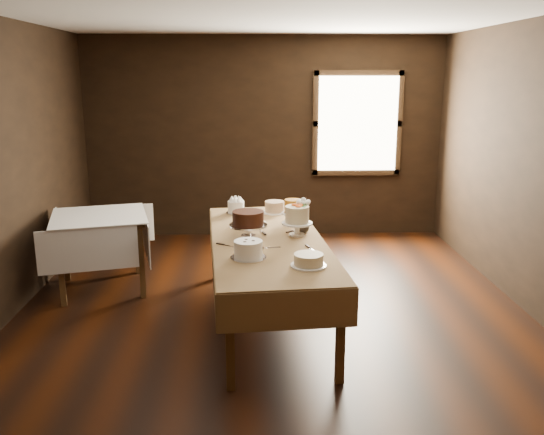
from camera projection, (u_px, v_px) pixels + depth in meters
The scene contains 22 objects.
floor at pixel (273, 319), 5.49m from camera, with size 5.00×6.00×0.01m, color black.
ceiling at pixel (273, 10), 4.81m from camera, with size 5.00×6.00×0.01m, color beige.
wall_back at pixel (265, 138), 8.06m from camera, with size 5.00×0.02×2.80m, color black.
wall_front at pixel (302, 305), 2.24m from camera, with size 5.00×0.02×2.80m, color black.
window at pixel (358, 124), 8.00m from camera, with size 1.10×0.05×1.30m, color #FFEABF.
display_table at pixel (268, 245), 5.30m from camera, with size 1.22×2.67×0.80m.
side_table at pixel (100, 224), 6.10m from camera, with size 1.18×1.18×0.82m.
cake_meringue at pixel (236, 208), 6.22m from camera, with size 0.23×0.23×0.14m.
cake_speckled at pixel (275, 207), 6.25m from camera, with size 0.27×0.27×0.13m.
cake_lattice at pixel (253, 219), 5.79m from camera, with size 0.28×0.28×0.10m.
cake_caramel at pixel (293, 213), 5.77m from camera, with size 0.23×0.23×0.27m.
cake_chocolate at pixel (248, 225), 5.32m from camera, with size 0.40×0.40×0.26m.
cake_flowers at pixel (297, 222), 5.35m from camera, with size 0.31×0.31×0.29m.
cake_swirl at pixel (248, 250), 4.70m from camera, with size 0.30×0.30×0.15m.
cake_cream at pixel (309, 261), 4.51m from camera, with size 0.29×0.29×0.10m.
cake_server_a at pixel (272, 248), 5.00m from camera, with size 0.24×0.03×0.01m, color silver.
cake_server_b at pixel (313, 250), 4.92m from camera, with size 0.24×0.03×0.01m, color silver.
cake_server_c at pixel (261, 231), 5.54m from camera, with size 0.24×0.03×0.01m, color silver.
cake_server_d at pixel (299, 230), 5.57m from camera, with size 0.24×0.03×0.01m, color silver.
cake_server_e at pixel (231, 246), 5.03m from camera, with size 0.24×0.03×0.01m, color silver.
flower_vase at pixel (303, 227), 5.47m from camera, with size 0.11×0.11×0.12m, color #2D2823.
flower_bouquet at pixel (303, 208), 5.42m from camera, with size 0.14×0.14×0.20m, color white, non-canonical shape.
Camera 1 is at (-0.20, -5.09, 2.28)m, focal length 37.87 mm.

